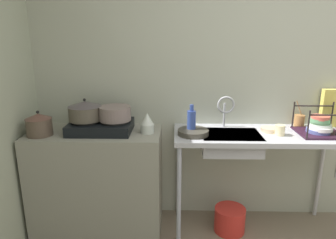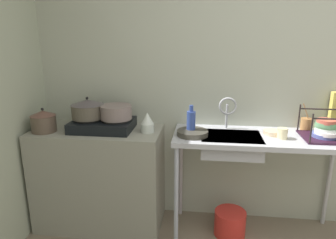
% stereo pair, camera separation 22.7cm
% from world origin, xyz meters
% --- Properties ---
extents(wall_back, '(5.36, 0.10, 2.49)m').
position_xyz_m(wall_back, '(0.00, 1.78, 1.24)').
color(wall_back, '#A3A897').
rests_on(wall_back, ground).
extents(counter_concrete, '(1.09, 0.52, 0.90)m').
position_xyz_m(counter_concrete, '(-1.71, 1.46, 0.45)').
color(counter_concrete, gray).
rests_on(counter_concrete, ground).
extents(counter_sink, '(1.40, 0.52, 0.90)m').
position_xyz_m(counter_sink, '(-0.34, 1.46, 0.82)').
color(counter_sink, '#AAACB4').
rests_on(counter_sink, ground).
extents(stove, '(0.51, 0.36, 0.10)m').
position_xyz_m(stove, '(-1.65, 1.46, 0.94)').
color(stove, black).
rests_on(stove, counter_concrete).
extents(pot_on_left_burner, '(0.28, 0.28, 0.18)m').
position_xyz_m(pot_on_left_burner, '(-1.77, 1.46, 1.08)').
color(pot_on_left_burner, '#4E483D').
rests_on(pot_on_left_burner, stove).
extents(pot_on_right_burner, '(0.26, 0.26, 0.11)m').
position_xyz_m(pot_on_right_burner, '(-1.53, 1.46, 1.05)').
color(pot_on_right_burner, slate).
rests_on(pot_on_right_burner, stove).
extents(pot_beside_stove, '(0.21, 0.21, 0.20)m').
position_xyz_m(pot_beside_stove, '(-2.12, 1.36, 0.99)').
color(pot_beside_stove, brown).
rests_on(pot_beside_stove, counter_concrete).
extents(percolator, '(0.11, 0.11, 0.17)m').
position_xyz_m(percolator, '(-1.26, 1.45, 0.98)').
color(percolator, beige).
rests_on(percolator, counter_concrete).
extents(sink_basin, '(0.47, 0.35, 0.15)m').
position_xyz_m(sink_basin, '(-0.58, 1.43, 0.82)').
color(sink_basin, '#AAACB4').
rests_on(sink_basin, counter_sink).
extents(faucet, '(0.15, 0.08, 0.28)m').
position_xyz_m(faucet, '(-0.61, 1.58, 1.09)').
color(faucet, '#AAACB4').
rests_on(faucet, counter_sink).
extents(frying_pan, '(0.25, 0.25, 0.04)m').
position_xyz_m(frying_pan, '(-0.89, 1.40, 0.92)').
color(frying_pan, '#3A372E').
rests_on(frying_pan, counter_sink).
extents(dish_rack, '(0.35, 0.33, 0.23)m').
position_xyz_m(dish_rack, '(0.13, 1.45, 0.96)').
color(dish_rack, black).
rests_on(dish_rack, counter_sink).
extents(cup_by_rack, '(0.08, 0.08, 0.08)m').
position_xyz_m(cup_by_rack, '(-0.20, 1.41, 0.94)').
color(cup_by_rack, beige).
rests_on(cup_by_rack, counter_sink).
extents(small_bowl_on_drainboard, '(0.14, 0.14, 0.04)m').
position_xyz_m(small_bowl_on_drainboard, '(-0.25, 1.50, 0.91)').
color(small_bowl_on_drainboard, beige).
rests_on(small_bowl_on_drainboard, counter_sink).
extents(bottle_by_sink, '(0.07, 0.07, 0.24)m').
position_xyz_m(bottle_by_sink, '(-0.91, 1.43, 1.00)').
color(bottle_by_sink, navy).
rests_on(bottle_by_sink, counter_sink).
extents(cereal_box, '(0.14, 0.06, 0.33)m').
position_xyz_m(cereal_box, '(0.30, 1.67, 1.06)').
color(cereal_box, '#D9C555').
rests_on(cereal_box, counter_sink).
extents(utensil_jar, '(0.09, 0.09, 0.23)m').
position_xyz_m(utensil_jar, '(0.05, 1.66, 0.95)').
color(utensil_jar, '#A36E3E').
rests_on(utensil_jar, counter_sink).
extents(bucket_on_floor, '(0.27, 0.27, 0.22)m').
position_xyz_m(bucket_on_floor, '(-0.55, 1.42, 0.11)').
color(bucket_on_floor, red).
rests_on(bucket_on_floor, ground).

